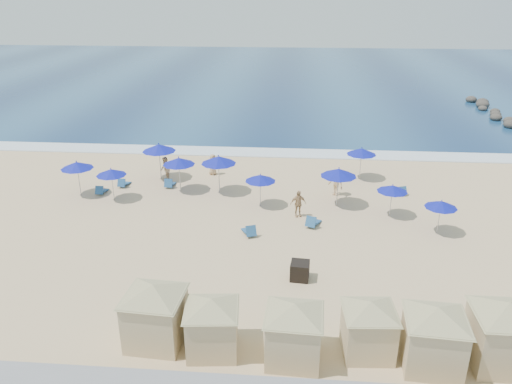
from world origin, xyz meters
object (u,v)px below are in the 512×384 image
(umbrella_5, at_px, (260,178))
(beachgoer_0, at_px, (165,169))
(trash_bin, at_px, (300,271))
(beachgoer_1, at_px, (298,204))
(umbrella_0, at_px, (77,165))
(beachgoer_3, at_px, (213,164))
(umbrella_4, at_px, (219,160))
(cabana_5, at_px, (505,326))
(cabana_3, at_px, (369,321))
(umbrella_9, at_px, (441,204))
(cabana_1, at_px, (212,318))
(umbrella_8, at_px, (392,188))
(umbrella_6, at_px, (339,172))
(cabana_0, at_px, (154,306))
(cabana_2, at_px, (294,324))
(umbrella_2, at_px, (159,148))
(cabana_4, at_px, (435,329))
(umbrella_3, at_px, (179,161))
(umbrella_1, at_px, (111,172))
(beachgoer_2, at_px, (336,182))
(umbrella_7, at_px, (362,151))

(umbrella_5, bearing_deg, beachgoer_0, 151.44)
(beachgoer_0, bearing_deg, trash_bin, 13.61)
(beachgoer_1, bearing_deg, umbrella_5, 133.22)
(umbrella_0, xyz_separation_m, beachgoer_3, (8.33, 4.66, -1.33))
(umbrella_4, bearing_deg, cabana_5, -50.85)
(umbrella_5, xyz_separation_m, beachgoer_1, (2.41, -1.35, -1.08))
(cabana_3, bearing_deg, trash_bin, 117.09)
(umbrella_9, bearing_deg, trash_bin, -145.09)
(cabana_1, distance_m, umbrella_8, 15.76)
(umbrella_6, distance_m, umbrella_9, 6.52)
(cabana_0, relative_size, umbrella_6, 1.76)
(cabana_2, bearing_deg, umbrella_9, 53.84)
(umbrella_2, height_order, beachgoer_3, umbrella_2)
(cabana_4, xyz_separation_m, umbrella_3, (-13.06, 16.16, 0.56))
(umbrella_4, relative_size, beachgoer_3, 1.71)
(cabana_1, height_order, umbrella_6, umbrella_6)
(umbrella_2, relative_size, umbrella_5, 1.24)
(cabana_3, relative_size, umbrella_1, 1.81)
(cabana_5, bearing_deg, beachgoer_2, 107.43)
(beachgoer_1, distance_m, beachgoer_2, 4.35)
(cabana_3, relative_size, beachgoer_0, 2.23)
(umbrella_1, bearing_deg, umbrella_9, -9.19)
(cabana_1, distance_m, umbrella_5, 13.91)
(cabana_4, height_order, umbrella_4, cabana_4)
(umbrella_0, relative_size, beachgoer_1, 1.45)
(cabana_4, bearing_deg, cabana_1, 178.84)
(umbrella_0, xyz_separation_m, umbrella_8, (20.36, -1.76, -0.29))
(umbrella_3, height_order, beachgoer_2, umbrella_3)
(cabana_0, distance_m, umbrella_1, 15.31)
(umbrella_2, distance_m, beachgoer_2, 12.81)
(umbrella_0, bearing_deg, umbrella_2, 36.51)
(beachgoer_3, bearing_deg, cabana_1, -136.61)
(beachgoer_1, bearing_deg, trash_bin, -106.50)
(cabana_1, xyz_separation_m, umbrella_5, (0.83, 13.88, 0.45))
(umbrella_1, distance_m, beachgoer_1, 12.32)
(umbrella_2, xyz_separation_m, umbrella_3, (1.95, -2.22, -0.21))
(beachgoer_0, bearing_deg, umbrella_9, 44.15)
(umbrella_6, distance_m, beachgoer_1, 3.42)
(cabana_5, height_order, umbrella_3, cabana_5)
(cabana_0, relative_size, umbrella_1, 2.06)
(umbrella_2, xyz_separation_m, umbrella_4, (4.68, -2.26, -0.03))
(umbrella_3, height_order, umbrella_6, umbrella_6)
(beachgoer_0, bearing_deg, beachgoer_2, 57.58)
(umbrella_1, distance_m, umbrella_9, 20.41)
(umbrella_1, bearing_deg, cabana_5, -35.45)
(umbrella_3, bearing_deg, umbrella_7, 15.08)
(umbrella_8, distance_m, beachgoer_3, 13.67)
(umbrella_2, bearing_deg, umbrella_4, -25.84)
(cabana_1, bearing_deg, umbrella_2, 110.49)
(cabana_1, height_order, umbrella_2, umbrella_2)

